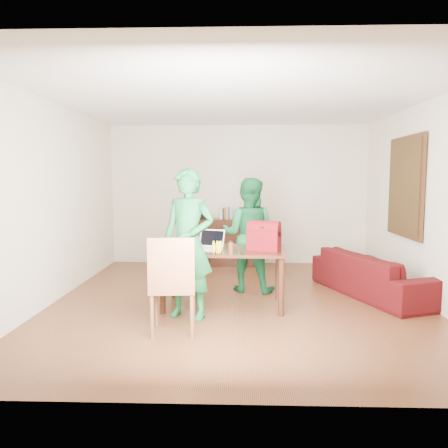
{
  "coord_description": "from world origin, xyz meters",
  "views": [
    {
      "loc": [
        -0.0,
        -5.83,
        1.68
      ],
      "look_at": [
        -0.19,
        -0.02,
        1.06
      ],
      "focal_mm": 35.0,
      "sensor_mm": 36.0,
      "label": 1
    }
  ],
  "objects_px": {
    "chair": "(173,304)",
    "person_near": "(188,244)",
    "red_bag": "(264,239)",
    "sofa": "(374,274)",
    "person_far": "(249,235)",
    "laptop": "(207,246)",
    "table": "(223,256)",
    "bottle": "(231,248)"
  },
  "relations": [
    {
      "from": "chair",
      "to": "person_near",
      "type": "xyz_separation_m",
      "value": [
        0.11,
        0.53,
        0.59
      ]
    },
    {
      "from": "red_bag",
      "to": "sofa",
      "type": "bearing_deg",
      "value": 41.51
    },
    {
      "from": "person_far",
      "to": "laptop",
      "type": "distance_m",
      "value": 1.02
    },
    {
      "from": "person_far",
      "to": "sofa",
      "type": "relative_size",
      "value": 0.81
    },
    {
      "from": "laptop",
      "to": "red_bag",
      "type": "distance_m",
      "value": 0.74
    },
    {
      "from": "red_bag",
      "to": "sofa",
      "type": "distance_m",
      "value": 1.86
    },
    {
      "from": "chair",
      "to": "person_near",
      "type": "distance_m",
      "value": 0.8
    },
    {
      "from": "table",
      "to": "person_near",
      "type": "distance_m",
      "value": 0.67
    },
    {
      "from": "laptop",
      "to": "red_bag",
      "type": "height_order",
      "value": "red_bag"
    },
    {
      "from": "chair",
      "to": "person_near",
      "type": "bearing_deg",
      "value": 74.46
    },
    {
      "from": "red_bag",
      "to": "table",
      "type": "bearing_deg",
      "value": -170.67
    },
    {
      "from": "bottle",
      "to": "sofa",
      "type": "distance_m",
      "value": 2.34
    },
    {
      "from": "table",
      "to": "sofa",
      "type": "bearing_deg",
      "value": 17.64
    },
    {
      "from": "table",
      "to": "laptop",
      "type": "bearing_deg",
      "value": -163.98
    },
    {
      "from": "person_far",
      "to": "laptop",
      "type": "relative_size",
      "value": 4.08
    },
    {
      "from": "person_near",
      "to": "bottle",
      "type": "relative_size",
      "value": 11.18
    },
    {
      "from": "red_bag",
      "to": "sofa",
      "type": "relative_size",
      "value": 0.19
    },
    {
      "from": "laptop",
      "to": "person_near",
      "type": "bearing_deg",
      "value": -94.6
    },
    {
      "from": "table",
      "to": "chair",
      "type": "relative_size",
      "value": 1.55
    },
    {
      "from": "chair",
      "to": "red_bag",
      "type": "distance_m",
      "value": 1.51
    },
    {
      "from": "laptop",
      "to": "sofa",
      "type": "bearing_deg",
      "value": 35.13
    },
    {
      "from": "red_bag",
      "to": "person_far",
      "type": "bearing_deg",
      "value": 119.89
    },
    {
      "from": "chair",
      "to": "person_far",
      "type": "xyz_separation_m",
      "value": [
        0.86,
        1.82,
        0.53
      ]
    },
    {
      "from": "table",
      "to": "laptop",
      "type": "relative_size",
      "value": 4.01
    },
    {
      "from": "table",
      "to": "red_bag",
      "type": "xyz_separation_m",
      "value": [
        0.52,
        -0.09,
        0.24
      ]
    },
    {
      "from": "sofa",
      "to": "table",
      "type": "bearing_deg",
      "value": 85.12
    },
    {
      "from": "person_near",
      "to": "sofa",
      "type": "height_order",
      "value": "person_near"
    },
    {
      "from": "chair",
      "to": "laptop",
      "type": "relative_size",
      "value": 2.59
    },
    {
      "from": "bottle",
      "to": "table",
      "type": "bearing_deg",
      "value": 104.36
    },
    {
      "from": "laptop",
      "to": "sofa",
      "type": "xyz_separation_m",
      "value": [
        2.36,
        0.65,
        -0.5
      ]
    },
    {
      "from": "table",
      "to": "sofa",
      "type": "height_order",
      "value": "table"
    },
    {
      "from": "sofa",
      "to": "person_near",
      "type": "bearing_deg",
      "value": 92.49
    },
    {
      "from": "person_far",
      "to": "red_bag",
      "type": "height_order",
      "value": "person_far"
    },
    {
      "from": "person_near",
      "to": "red_bag",
      "type": "relative_size",
      "value": 4.49
    },
    {
      "from": "laptop",
      "to": "table",
      "type": "bearing_deg",
      "value": 33.65
    },
    {
      "from": "person_near",
      "to": "chair",
      "type": "bearing_deg",
      "value": -81.81
    },
    {
      "from": "person_near",
      "to": "laptop",
      "type": "xyz_separation_m",
      "value": [
        0.19,
        0.43,
        -0.09
      ]
    },
    {
      "from": "table",
      "to": "sofa",
      "type": "distance_m",
      "value": 2.26
    },
    {
      "from": "bottle",
      "to": "sofa",
      "type": "height_order",
      "value": "bottle"
    },
    {
      "from": "bottle",
      "to": "sofa",
      "type": "relative_size",
      "value": 0.08
    },
    {
      "from": "person_near",
      "to": "person_far",
      "type": "bearing_deg",
      "value": 79.52
    },
    {
      "from": "chair",
      "to": "laptop",
      "type": "bearing_deg",
      "value": 68.57
    }
  ]
}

